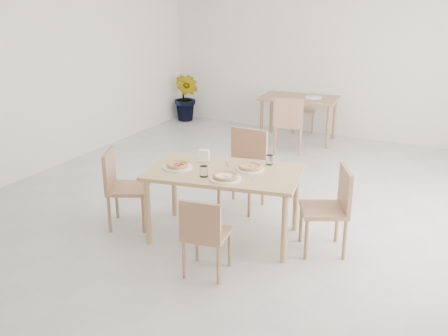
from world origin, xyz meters
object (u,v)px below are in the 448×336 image
at_px(main_table, 224,178).
at_px(tumbler_a, 204,171).
at_px(chair_back_s, 288,121).
at_px(plate_margherita, 250,169).
at_px(tumbler_b, 269,160).
at_px(potted_plant, 187,97).
at_px(second_table, 299,103).
at_px(plate_empty, 313,97).
at_px(chair_east, 332,204).
at_px(plate_mushroom, 225,178).
at_px(plate_pepperoni, 178,167).
at_px(chair_south, 204,232).
at_px(chair_west, 121,183).
at_px(chair_north, 245,163).
at_px(pizza_margherita, 250,167).
at_px(chair_back_n, 303,106).
at_px(pizza_mushroom, 225,176).
at_px(pizza_pepperoni, 178,165).
at_px(napkin_holder, 204,156).

xyz_separation_m(main_table, tumbler_a, (-0.10, -0.25, 0.13)).
height_order(tumbler_a, chair_back_s, chair_back_s).
bearing_deg(plate_margherita, tumbler_b, 64.57).
distance_m(chair_back_s, potted_plant, 2.68).
bearing_deg(second_table, plate_empty, 2.67).
relative_size(chair_east, chair_back_s, 0.97).
distance_m(plate_mushroom, chair_back_s, 3.33).
xyz_separation_m(plate_pepperoni, chair_back_s, (0.02, 3.20, -0.23)).
height_order(tumbler_b, second_table, tumbler_b).
relative_size(chair_south, chair_west, 0.90).
bearing_deg(plate_mushroom, chair_west, -177.89).
height_order(second_table, potted_plant, potted_plant).
relative_size(main_table, chair_back_s, 1.86).
height_order(chair_south, chair_north, chair_north).
bearing_deg(pizza_margherita, plate_pepperoni, -156.76).
bearing_deg(potted_plant, chair_east, -43.84).
distance_m(tumbler_a, potted_plant, 5.17).
bearing_deg(tumbler_a, plate_empty, 93.14).
xyz_separation_m(main_table, plate_margherita, (0.22, 0.15, 0.09)).
height_order(chair_north, plate_empty, chair_north).
xyz_separation_m(chair_back_n, potted_plant, (-2.23, -0.39, 0.01)).
bearing_deg(tumbler_b, chair_south, -96.32).
xyz_separation_m(pizza_mushroom, pizza_pepperoni, (-0.59, 0.07, 0.00)).
relative_size(chair_south, plate_pepperoni, 2.55).
bearing_deg(pizza_margherita, tumbler_a, -129.11).
bearing_deg(chair_west, tumbler_b, -92.41).
bearing_deg(pizza_pepperoni, second_table, 91.29).
distance_m(main_table, pizza_margherita, 0.29).
distance_m(chair_north, plate_pepperoni, 1.07).
distance_m(napkin_holder, chair_back_s, 2.93).
xyz_separation_m(pizza_mushroom, potted_plant, (-3.05, 4.29, -0.31)).
distance_m(pizza_pepperoni, plate_empty, 4.01).
bearing_deg(chair_west, pizza_mushroom, -114.24).
xyz_separation_m(plate_mushroom, chair_back_s, (-0.57, 3.27, -0.23)).
height_order(main_table, tumbler_b, tumbler_b).
height_order(plate_pepperoni, tumbler_a, tumbler_a).
distance_m(chair_south, pizza_pepperoni, 0.98).
distance_m(plate_margherita, pizza_pepperoni, 0.75).
bearing_deg(chair_back_n, potted_plant, 167.90).
bearing_deg(chair_east, plate_pepperoni, -103.76).
bearing_deg(plate_pepperoni, main_table, 17.75).
bearing_deg(tumbler_a, napkin_holder, 119.41).
height_order(chair_east, pizza_margherita, chair_east).
bearing_deg(chair_east, pizza_margherita, -112.24).
height_order(chair_west, plate_pepperoni, chair_west).
distance_m(chair_west, napkin_holder, 0.97).
height_order(chair_north, second_table, chair_north).
height_order(plate_mushroom, pizza_mushroom, pizza_mushroom).
bearing_deg(plate_margherita, chair_back_s, 102.97).
distance_m(plate_mushroom, plate_pepperoni, 0.60).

